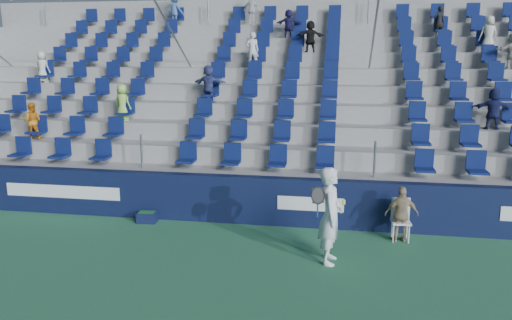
{
  "coord_description": "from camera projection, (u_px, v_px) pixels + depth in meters",
  "views": [
    {
      "loc": [
        2.15,
        -8.59,
        4.19
      ],
      "look_at": [
        0.2,
        2.8,
        1.7
      ],
      "focal_mm": 35.0,
      "sensor_mm": 36.0,
      "label": 1
    }
  ],
  "objects": [
    {
      "name": "tennis_player",
      "position": [
        330.0,
        216.0,
        10.0
      ],
      "size": [
        0.69,
        0.74,
        1.99
      ],
      "color": "white",
      "rests_on": "ground"
    },
    {
      "name": "grandstand",
      "position": [
        277.0,
        114.0,
        17.01
      ],
      "size": [
        24.0,
        8.17,
        6.63
      ],
      "color": "#9A9A95",
      "rests_on": "ground"
    },
    {
      "name": "sponsor_wall",
      "position": [
        251.0,
        200.0,
        12.42
      ],
      "size": [
        24.0,
        0.32,
        1.2
      ],
      "color": "#0F1638",
      "rests_on": "ground"
    },
    {
      "name": "ball_bin",
      "position": [
        147.0,
        217.0,
        12.56
      ],
      "size": [
        0.5,
        0.35,
        0.27
      ],
      "color": "#0F1638",
      "rests_on": "ground"
    },
    {
      "name": "ground",
      "position": [
        221.0,
        277.0,
        9.52
      ],
      "size": [
        70.0,
        70.0,
        0.0
      ],
      "primitive_type": "plane",
      "color": "#30714A",
      "rests_on": "ground"
    },
    {
      "name": "line_judge",
      "position": [
        402.0,
        214.0,
        11.2
      ],
      "size": [
        0.78,
        0.38,
        1.28
      ],
      "primitive_type": "imported",
      "rotation": [
        0.0,
        0.0,
        3.24
      ],
      "color": "tan",
      "rests_on": "ground"
    },
    {
      "name": "line_judge_chair",
      "position": [
        401.0,
        216.0,
        11.36
      ],
      "size": [
        0.45,
        0.46,
        0.95
      ],
      "color": "white",
      "rests_on": "ground"
    }
  ]
}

